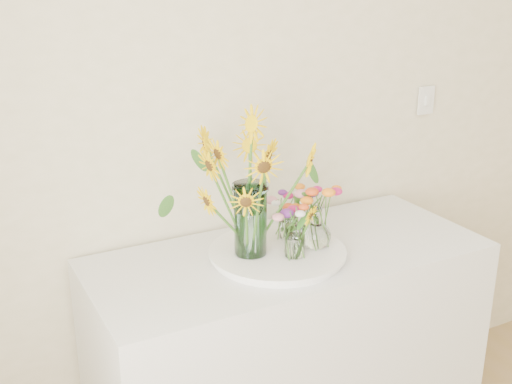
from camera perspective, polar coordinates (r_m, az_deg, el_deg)
counter at (r=2.47m, az=2.82°, el=-14.86°), size 1.40×0.60×0.90m
tray at (r=2.19m, az=1.91°, el=-5.58°), size 0.44×0.44×0.02m
mason_jar at (r=2.11m, az=-0.50°, el=-2.48°), size 0.11×0.11×0.25m
sunflower_bouquet at (r=2.07m, az=-0.51°, el=0.59°), size 0.73×0.73×0.49m
small_vase_a at (r=2.12m, az=3.47°, el=-4.41°), size 0.09×0.09×0.12m
wildflower_posy_a at (r=2.11m, az=3.49°, el=-3.29°), size 0.18×0.18×0.21m
small_vase_b at (r=2.20m, az=5.38°, el=-3.15°), size 0.12×0.12×0.15m
wildflower_posy_b at (r=2.18m, az=5.42°, el=-2.06°), size 0.19×0.19×0.24m
small_vase_c at (r=2.27m, az=2.89°, el=-2.88°), size 0.07×0.07×0.11m
wildflower_posy_c at (r=2.25m, az=2.90°, el=-1.82°), size 0.20×0.20×0.20m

